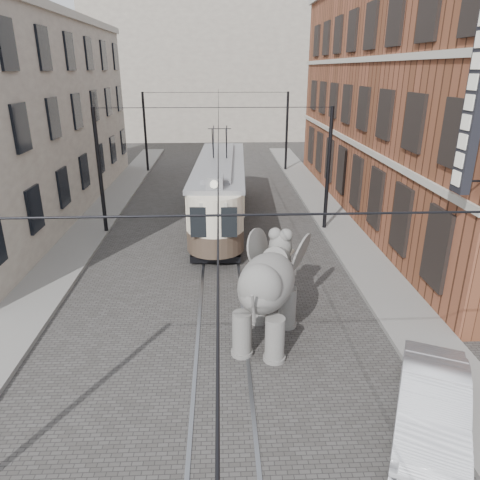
{
  "coord_description": "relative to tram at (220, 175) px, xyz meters",
  "views": [
    {
      "loc": [
        0.04,
        -15.12,
        7.58
      ],
      "look_at": [
        0.68,
        -0.73,
        2.1
      ],
      "focal_mm": 33.74,
      "sensor_mm": 36.0,
      "label": 1
    }
  ],
  "objects": [
    {
      "name": "tram",
      "position": [
        0.0,
        0.0,
        0.0
      ],
      "size": [
        3.03,
        12.27,
        4.83
      ],
      "primitive_type": null,
      "rotation": [
        0.0,
        0.0,
        -0.04
      ],
      "color": "beige",
      "rests_on": "ground"
    },
    {
      "name": "brick_building",
      "position": [
        10.96,
        1.07,
        3.59
      ],
      "size": [
        8.0,
        26.0,
        12.0
      ],
      "primitive_type": "cube",
      "color": "brown",
      "rests_on": "ground"
    },
    {
      "name": "sidewalk_left",
      "position": [
        -6.54,
        -7.93,
        -2.34
      ],
      "size": [
        2.0,
        60.0,
        0.15
      ],
      "primitive_type": "cube",
      "color": "slate",
      "rests_on": "ground"
    },
    {
      "name": "ground",
      "position": [
        -0.04,
        -7.93,
        -2.41
      ],
      "size": [
        120.0,
        120.0,
        0.0
      ],
      "primitive_type": "plane",
      "color": "#413E3C"
    },
    {
      "name": "catenary",
      "position": [
        -0.24,
        -2.93,
        0.59
      ],
      "size": [
        11.0,
        30.2,
        6.0
      ],
      "primitive_type": null,
      "color": "black",
      "rests_on": "ground"
    },
    {
      "name": "sidewalk_right",
      "position": [
        5.96,
        -7.93,
        -2.34
      ],
      "size": [
        2.0,
        60.0,
        0.15
      ],
      "primitive_type": "cube",
      "color": "slate",
      "rests_on": "ground"
    },
    {
      "name": "parked_car",
      "position": [
        4.58,
        -15.27,
        -1.74
      ],
      "size": [
        3.01,
        4.3,
        1.34
      ],
      "primitive_type": "imported",
      "rotation": [
        0.0,
        0.0,
        -0.43
      ],
      "color": "silver",
      "rests_on": "ground"
    },
    {
      "name": "stucco_building",
      "position": [
        -11.04,
        2.07,
        2.59
      ],
      "size": [
        7.0,
        24.0,
        10.0
      ],
      "primitive_type": "cube",
      "color": "gray",
      "rests_on": "ground"
    },
    {
      "name": "elephant",
      "position": [
        1.27,
        -11.52,
        -0.96
      ],
      "size": [
        4.03,
        5.36,
        2.92
      ],
      "primitive_type": null,
      "rotation": [
        0.0,
        0.0,
        -0.33
      ],
      "color": "#605E59",
      "rests_on": "ground"
    },
    {
      "name": "distant_block",
      "position": [
        -0.04,
        32.07,
        4.59
      ],
      "size": [
        28.0,
        10.0,
        14.0
      ],
      "primitive_type": "cube",
      "color": "gray",
      "rests_on": "ground"
    },
    {
      "name": "tram_rails",
      "position": [
        -0.04,
        -7.93,
        -2.4
      ],
      "size": [
        1.54,
        80.0,
        0.02
      ],
      "primitive_type": null,
      "color": "slate",
      "rests_on": "ground"
    }
  ]
}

